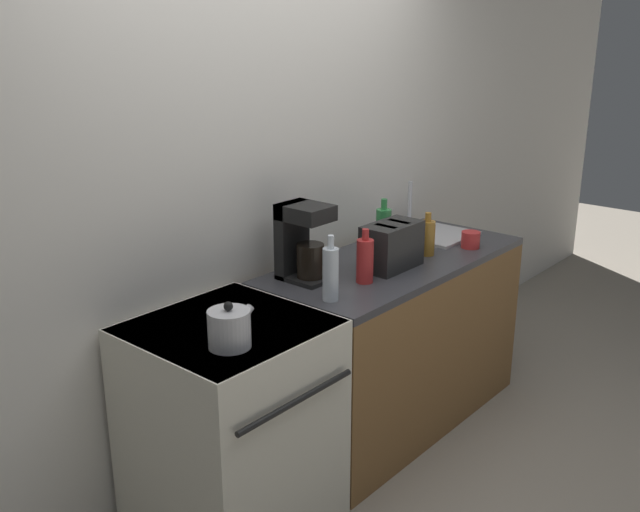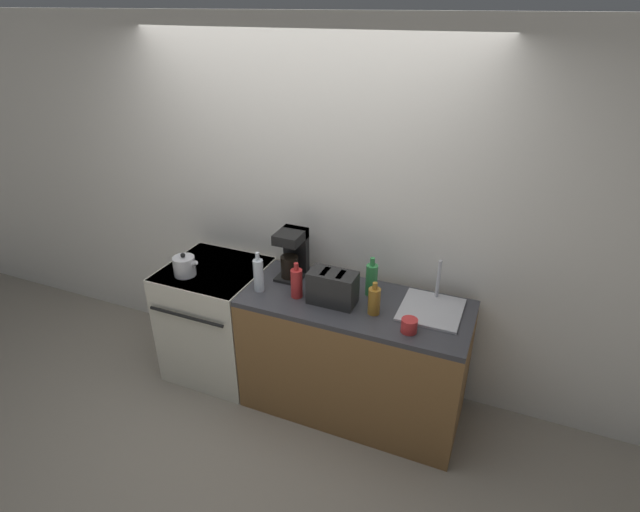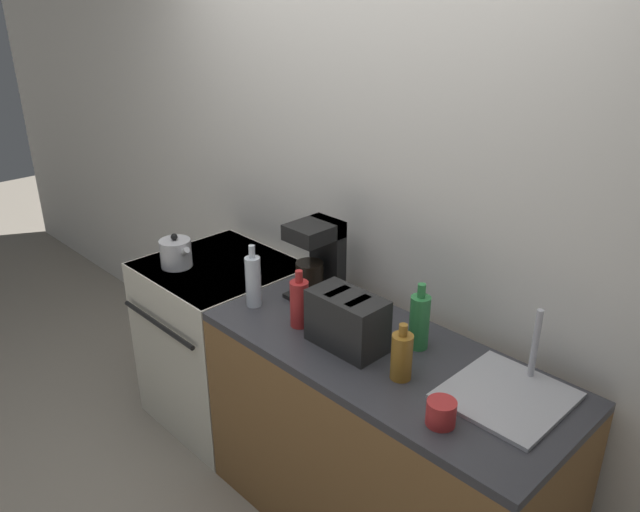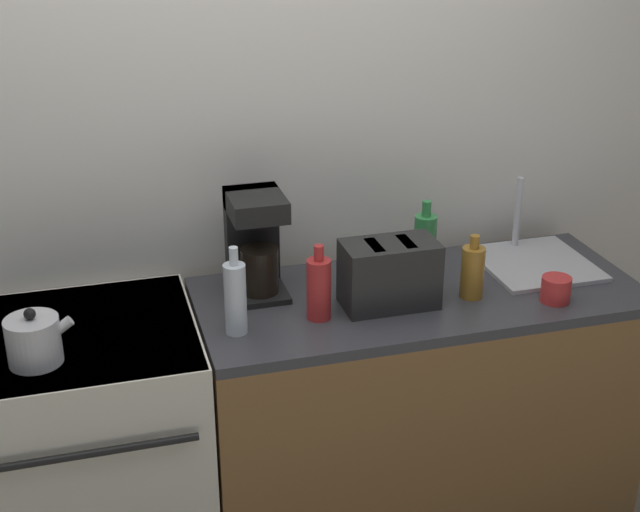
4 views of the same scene
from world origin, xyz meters
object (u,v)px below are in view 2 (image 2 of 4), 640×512
toaster (333,288)px  bottle_red (297,283)px  stove (218,318)px  coffee_maker (293,252)px  kettle (185,266)px  bottle_amber (374,301)px  bottle_green (372,279)px  bottle_clear (259,275)px  cup_red (409,326)px

toaster → bottle_red: 0.25m
stove → bottle_red: bottle_red is taller
stove → bottle_red: size_ratio=3.60×
coffee_maker → bottle_red: 0.30m
kettle → coffee_maker: (0.71, 0.29, 0.11)m
toaster → bottle_amber: bearing=-3.7°
toaster → bottle_green: bearing=43.9°
stove → bottle_red: (0.73, -0.11, 0.54)m
kettle → bottle_amber: size_ratio=0.89×
bottle_green → bottle_clear: bearing=-161.2°
coffee_maker → bottle_clear: 0.31m
bottle_clear → bottle_green: (0.71, 0.24, -0.01)m
bottle_red → cup_red: size_ratio=2.55×
toaster → bottle_clear: bearing=-174.4°
toaster → bottle_green: (0.20, 0.19, 0.00)m
coffee_maker → toaster: bearing=-29.8°
coffee_maker → cup_red: (0.93, -0.35, -0.14)m
kettle → toaster: toaster is taller
bottle_amber → stove: bearing=175.4°
toaster → coffee_maker: 0.46m
kettle → bottle_amber: 1.39m
stove → bottle_clear: bottle_clear is taller
coffee_maker → bottle_red: bearing=-59.5°
kettle → bottle_amber: (1.39, 0.05, 0.02)m
bottle_red → bottle_green: size_ratio=0.91×
toaster → bottle_red: size_ratio=1.23×
bottle_clear → cup_red: (1.05, -0.08, -0.08)m
toaster → bottle_red: (-0.24, -0.03, -0.01)m
stove → toaster: bearing=-4.9°
toaster → bottle_clear: size_ratio=1.08×
bottle_clear → bottle_green: 0.75m
bottle_clear → bottle_amber: 0.80m
bottle_amber → bottle_green: bottle_green is taller
bottle_green → stove: bearing=-174.7°
stove → bottle_amber: bearing=-4.6°
coffee_maker → bottle_red: coffee_maker is taller
bottle_amber → bottle_green: size_ratio=0.81×
stove → bottle_amber: size_ratio=4.09×
stove → coffee_maker: coffee_maker is taller
stove → toaster: toaster is taller
bottle_green → bottle_amber: bearing=-68.0°
toaster → bottle_amber: 0.29m
bottle_clear → stove: bearing=163.9°
toaster → bottle_clear: 0.52m
cup_red → bottle_clear: bearing=175.9°
kettle → toaster: size_ratio=0.64×
toaster → bottle_amber: same height
toaster → cup_red: size_ratio=3.15×
bottle_amber → toaster: bearing=176.3°
bottle_amber → bottle_red: 0.53m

